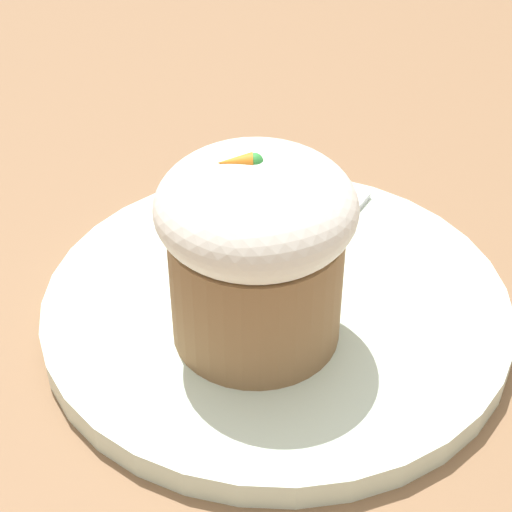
{
  "coord_description": "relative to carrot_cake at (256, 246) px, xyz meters",
  "views": [
    {
      "loc": [
        0.03,
        0.33,
        0.3
      ],
      "look_at": [
        0.01,
        0.03,
        0.06
      ],
      "focal_mm": 60.0,
      "sensor_mm": 36.0,
      "label": 1
    }
  ],
  "objects": [
    {
      "name": "dessert_plate",
      "position": [
        -0.01,
        -0.03,
        -0.06
      ],
      "size": [
        0.24,
        0.24,
        0.01
      ],
      "color": "silver",
      "rests_on": "ground_plane"
    },
    {
      "name": "carrot_cake",
      "position": [
        0.0,
        0.0,
        0.0
      ],
      "size": [
        0.09,
        0.09,
        0.1
      ],
      "color": "olive",
      "rests_on": "dessert_plate"
    },
    {
      "name": "spoon",
      "position": [
        -0.02,
        -0.04,
        -0.05
      ],
      "size": [
        0.09,
        0.12,
        0.01
      ],
      "color": "silver",
      "rests_on": "dessert_plate"
    },
    {
      "name": "ground_plane",
      "position": [
        -0.01,
        -0.03,
        -0.07
      ],
      "size": [
        4.0,
        4.0,
        0.0
      ],
      "primitive_type": "plane",
      "color": "#846042"
    }
  ]
}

